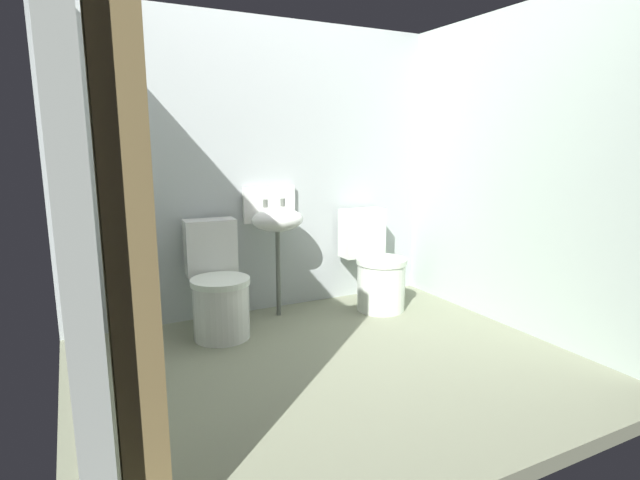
{
  "coord_description": "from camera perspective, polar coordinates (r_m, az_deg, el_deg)",
  "views": [
    {
      "loc": [
        -1.42,
        -2.52,
        1.31
      ],
      "look_at": [
        0.0,
        0.27,
        0.7
      ],
      "focal_mm": 27.75,
      "sensor_mm": 36.0,
      "label": 1
    }
  ],
  "objects": [
    {
      "name": "wall_back",
      "position": [
        3.93,
        -5.78,
        8.15
      ],
      "size": [
        3.13,
        0.1,
        2.23
      ],
      "primitive_type": "cube",
      "color": "#AEB7B6",
      "rests_on": "ground"
    },
    {
      "name": "toilet_right",
      "position": [
        4.03,
        6.38,
        -3.24
      ],
      "size": [
        0.4,
        0.59,
        0.78
      ],
      "rotation": [
        0.0,
        0.0,
        3.14
      ],
      "color": "white",
      "rests_on": "ground"
    },
    {
      "name": "wall_right",
      "position": [
        3.86,
        20.46,
        7.46
      ],
      "size": [
        0.1,
        2.38,
        2.23
      ],
      "primitive_type": "cube",
      "color": "#ABBDB2",
      "rests_on": "ground"
    },
    {
      "name": "ground_plane",
      "position": [
        3.19,
        2.27,
        -14.01
      ],
      "size": [
        3.13,
        2.58,
        0.08
      ],
      "primitive_type": "cube",
      "color": "gray"
    },
    {
      "name": "sink",
      "position": [
        3.75,
        -5.1,
        2.47
      ],
      "size": [
        0.42,
        0.35,
        0.99
      ],
      "color": "#5C6259",
      "rests_on": "ground"
    },
    {
      "name": "toilet_left",
      "position": [
        3.51,
        -11.69,
        -5.56
      ],
      "size": [
        0.42,
        0.61,
        0.78
      ],
      "rotation": [
        0.0,
        0.0,
        3.08
      ],
      "color": "white",
      "rests_on": "ground"
    },
    {
      "name": "wooden_door_post",
      "position": [
        1.6,
        -21.5,
        3.24
      ],
      "size": [
        0.15,
        0.15,
        2.23
      ],
      "primitive_type": "cube",
      "color": "olive",
      "rests_on": "ground"
    },
    {
      "name": "wall_left",
      "position": [
        2.63,
        -26.89,
        5.59
      ],
      "size": [
        0.1,
        2.38,
        2.23
      ],
      "primitive_type": "cube",
      "color": "#B2BCB2",
      "rests_on": "ground"
    }
  ]
}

